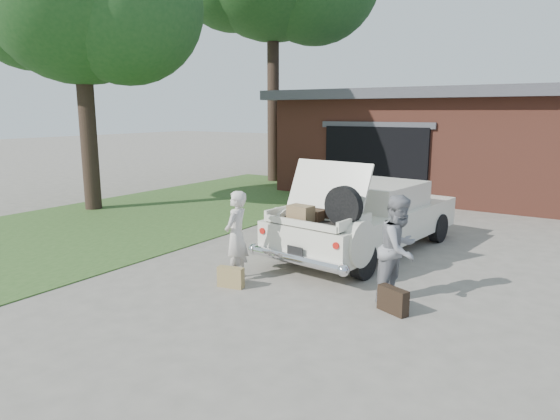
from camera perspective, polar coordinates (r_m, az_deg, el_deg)
The scene contains 8 objects.
ground at distance 7.74m, azimuth -2.48°, elevation -8.75°, with size 90.00×90.00×0.00m, color gray.
grass_strip at distance 13.47m, azimuth -14.05°, elevation -0.39°, with size 6.00×16.00×0.02m, color #2D4C1E.
house at distance 17.69m, azimuth 22.81°, elevation 7.20°, with size 12.80×7.80×3.30m.
sedan at distance 9.62m, azimuth 9.97°, elevation -0.78°, with size 2.23×4.72×1.82m.
woman_left at distance 7.90m, azimuth -5.02°, elevation -2.94°, with size 0.52×0.34×1.43m, color beige.
woman_right at distance 7.15m, azimuth 13.44°, elevation -4.34°, with size 0.74×0.58×1.52m, color gray.
suitcase_left at distance 7.69m, azimuth -5.66°, elevation -7.65°, with size 0.41×0.13×0.32m, color #A18952.
suitcase_right at distance 6.90m, azimuth 12.78°, elevation -10.03°, with size 0.45×0.14×0.34m, color black.
Camera 1 is at (4.28, -5.88, 2.64)m, focal length 32.00 mm.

